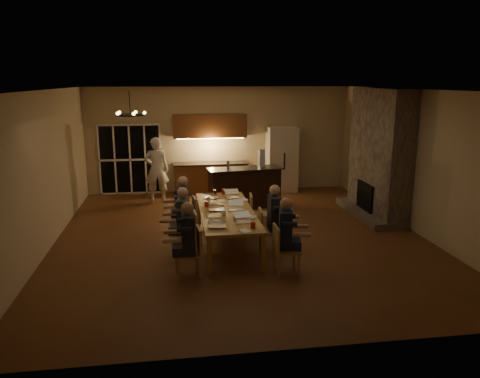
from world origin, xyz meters
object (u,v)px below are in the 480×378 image
refrigerator (282,159)px  mug_back (208,199)px  person_left_far (184,207)px  laptop_e (211,193)px  chair_right_mid (270,231)px  plate_near (250,217)px  redcup_near (253,225)px  chair_left_far (186,217)px  chandelier (130,115)px  person_right_near (285,235)px  redcup_far (224,192)px  plate_left (215,222)px  laptop_b (243,217)px  chair_left_mid (185,235)px  person_left_near (188,240)px  laptop_f (233,193)px  plate_far (243,200)px  can_cola (215,193)px  bar_bottle (228,165)px  laptop_c (216,205)px  laptop_d (236,205)px  chair_left_near (188,253)px  chair_right_far (260,214)px  chair_right_near (287,250)px  standing_person (157,170)px  mug_front (224,213)px  bar_island (244,188)px  laptop_a (217,221)px  can_silver (235,217)px  dining_table (227,227)px  redcup_mid (207,204)px  person_right_mid (274,218)px  person_left_mid (184,222)px

refrigerator → mug_back: (-2.58, -3.79, -0.20)m
person_left_far → laptop_e: (0.65, 0.48, 0.17)m
chair_right_mid → plate_near: (-0.42, -0.03, 0.31)m
redcup_near → plate_near: bearing=84.5°
chair_left_far → chandelier: chandelier is taller
person_right_near → person_left_far: same height
chair_right_mid → redcup_far: size_ratio=7.42×
redcup_near → plate_left: redcup_near is taller
chair_right_mid → laptop_b: 0.79m
chair_left_mid → person_left_near: 1.07m
redcup_far → plate_near: (0.30, -2.00, -0.05)m
laptop_f → plate_far: size_ratio=1.24×
redcup_near → can_cola: 2.66m
chair_right_mid → bar_bottle: 3.48m
laptop_c → laptop_d: (0.40, -0.05, 0.00)m
chair_left_near → bar_bottle: bearing=159.3°
chair_left_mid → redcup_far: 2.22m
chair_right_far → chair_right_near: bearing=-173.2°
refrigerator → can_cola: (-2.37, -3.25, -0.19)m
laptop_f → plate_left: (-0.57, -1.86, -0.10)m
plate_far → plate_near: bearing=-92.2°
chair_right_near → redcup_far: (-0.79, 3.06, 0.37)m
chair_left_mid → plate_left: bearing=61.0°
chandelier → laptop_b: (2.06, -0.70, -1.89)m
standing_person → mug_front: bearing=108.8°
plate_near → person_left_near: bearing=-141.5°
bar_island → laptop_d: bearing=-109.8°
refrigerator → mug_front: 5.52m
refrigerator → mug_back: size_ratio=20.00×
person_left_near → laptop_f: 2.85m
laptop_a → redcup_far: laptop_a is taller
laptop_b → plate_near: (0.18, 0.29, -0.10)m
bar_island → person_left_near: 4.81m
laptop_c → laptop_d: bearing=179.4°
redcup_far → plate_far: size_ratio=0.46×
redcup_far → can_silver: bearing=-90.7°
chair_left_mid → redcup_near: size_ratio=7.42×
plate_near → can_silver: bearing=-160.7°
dining_table → redcup_mid: bearing=139.9°
person_right_mid → redcup_mid: (-1.29, 0.85, 0.12)m
person_right_mid → laptop_a: bearing=115.7°
bar_island → chair_left_near: size_ratio=2.24×
chair_left_near → laptop_d: bearing=140.6°
person_left_mid → plate_far: (1.36, 1.23, 0.07)m
chair_left_mid → mug_back: bearing=154.8°
refrigerator → can_cola: refrigerator is taller
refrigerator → dining_table: size_ratio=0.63×
person_left_mid → redcup_far: 2.14m
chandelier → person_right_near: bearing=-26.8°
person_left_mid → plate_near: bearing=91.3°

